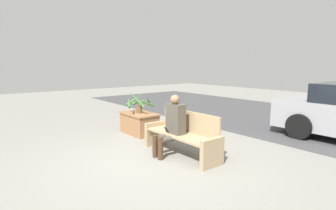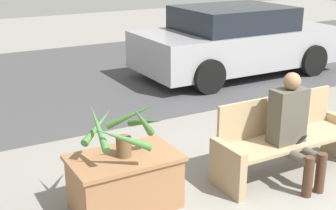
# 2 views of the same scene
# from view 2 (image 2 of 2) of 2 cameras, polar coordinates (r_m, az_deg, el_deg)

# --- Properties ---
(ground_plane) EXTENTS (30.00, 30.00, 0.00)m
(ground_plane) POSITION_cam_2_polar(r_m,az_deg,el_deg) (5.15, 18.42, -10.80)
(ground_plane) COLOR gray
(road_surface) EXTENTS (20.00, 6.00, 0.01)m
(road_surface) POSITION_cam_2_polar(r_m,az_deg,el_deg) (9.74, -7.51, 3.88)
(road_surface) COLOR #424244
(road_surface) RESTS_ON ground_plane
(bench) EXTENTS (1.80, 0.54, 0.86)m
(bench) POSITION_cam_2_polar(r_m,az_deg,el_deg) (5.46, 14.18, -4.01)
(bench) COLOR tan
(bench) RESTS_ON ground_plane
(person_seated) EXTENTS (0.39, 0.61, 1.22)m
(person_seated) POSITION_cam_2_polar(r_m,az_deg,el_deg) (5.18, 14.98, -2.40)
(person_seated) COLOR #4C473D
(person_seated) RESTS_ON ground_plane
(planter_box) EXTENTS (1.06, 0.65, 0.55)m
(planter_box) POSITION_cam_2_polar(r_m,az_deg,el_deg) (4.64, -5.29, -9.10)
(planter_box) COLOR #936642
(planter_box) RESTS_ON ground_plane
(potted_plant) EXTENTS (0.80, 0.80, 0.62)m
(potted_plant) POSITION_cam_2_polar(r_m,az_deg,el_deg) (4.43, -5.51, -2.87)
(potted_plant) COLOR brown
(potted_plant) RESTS_ON planter_box
(parked_car) EXTENTS (4.06, 1.98, 1.37)m
(parked_car) POSITION_cam_2_polar(r_m,az_deg,el_deg) (9.58, 8.19, 7.76)
(parked_car) COLOR #99999E
(parked_car) RESTS_ON ground_plane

